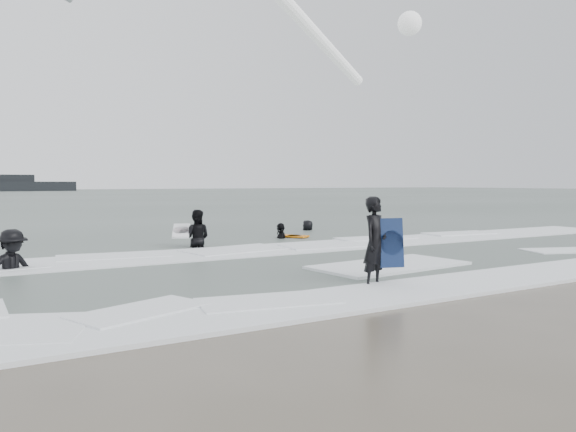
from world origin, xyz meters
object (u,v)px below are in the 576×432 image
surfer_wading (197,249)px  surfer_breaker (13,273)px  surfer_centre (375,286)px  surfer_right_near (281,240)px  surfer_right_far (308,232)px  vessel_horizon (10,185)px  airshow_jet (271,9)px

surfer_wading → surfer_breaker: surfer_breaker is taller
surfer_centre → surfer_right_near: 9.16m
surfer_right_far → vessel_horizon: size_ratio=0.06×
surfer_wading → surfer_right_far: size_ratio=1.08×
surfer_centre → airshow_jet: size_ratio=0.04×
surfer_wading → vessel_horizon: vessel_horizon is taller
surfer_wading → surfer_right_near: (3.58, 1.13, 0.00)m
surfer_right_near → airshow_jet: bearing=-178.6°
surfer_right_near → vessel_horizon: size_ratio=0.06×
surfer_centre → surfer_right_far: size_ratio=1.09×
surfer_wading → surfer_right_near: surfer_wading is taller
surfer_centre → surfer_right_near: size_ratio=1.02×
surfer_centre → surfer_right_far: 12.24m
surfer_centre → surfer_wading: size_ratio=1.01×
surfer_right_near → surfer_wading: bearing=-43.3°
surfer_right_far → vessel_horizon: 121.68m
vessel_horizon → surfer_wading: bearing=-91.3°
surfer_right_near → vessel_horizon: bearing=-150.5°
surfer_centre → airshow_jet: airshow_jet is taller
surfer_breaker → vessel_horizon: vessel_horizon is taller
surfer_centre → airshow_jet: bearing=43.0°
surfer_breaker → surfer_right_far: bearing=1.8°
surfer_breaker → surfer_right_near: (8.78, 3.45, 0.00)m
surfer_right_far → surfer_centre: bearing=18.0°
surfer_breaker → airshow_jet: bearing=29.6°
surfer_right_far → airshow_jet: 40.64m
surfer_centre → vessel_horizon: bearing=68.0°
surfer_wading → vessel_horizon: (2.76, 125.05, 1.39)m
surfer_wading → vessel_horizon: 125.09m
airshow_jet → surfer_centre: bearing=-115.8°
surfer_right_near → vessel_horizon: 123.93m
surfer_wading → surfer_breaker: 5.69m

